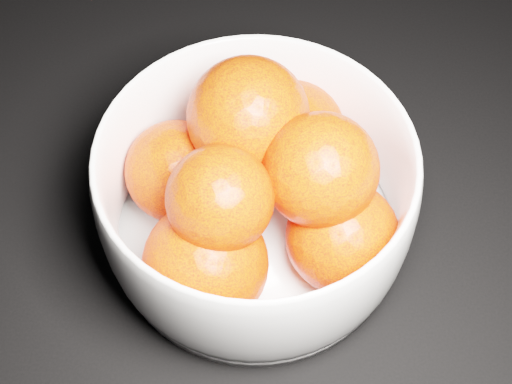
{
  "coord_description": "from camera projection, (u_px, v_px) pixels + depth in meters",
  "views": [
    {
      "loc": [
        0.26,
        -0.38,
        0.5
      ],
      "look_at": [
        0.25,
        -0.09,
        0.06
      ],
      "focal_mm": 50.0,
      "sensor_mm": 36.0,
      "label": 1
    }
  ],
  "objects": [
    {
      "name": "orange_pile",
      "position": [
        258.0,
        183.0,
        0.51
      ],
      "size": [
        0.21,
        0.21,
        0.14
      ],
      "color": "#FC2C07",
      "rests_on": "bowl"
    },
    {
      "name": "bowl",
      "position": [
        256.0,
        196.0,
        0.53
      ],
      "size": [
        0.23,
        0.23,
        0.11
      ],
      "rotation": [
        0.0,
        0.0,
        0.28
      ],
      "color": "white",
      "rests_on": "ground"
    }
  ]
}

